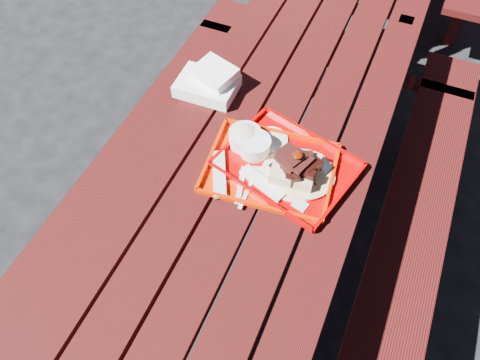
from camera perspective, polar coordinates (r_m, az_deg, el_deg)
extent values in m
plane|color=black|center=(2.20, 1.57, -9.58)|extent=(60.00, 60.00, 0.00)
cube|color=#430D0D|center=(1.67, -7.47, 5.37)|extent=(0.14, 2.40, 0.04)
cube|color=#430D0D|center=(1.62, -2.78, 3.82)|extent=(0.14, 2.40, 0.04)
cube|color=#430D0D|center=(1.58, 2.16, 2.15)|extent=(0.14, 2.40, 0.04)
cube|color=#430D0D|center=(1.55, 7.29, 0.40)|extent=(0.14, 2.40, 0.04)
cube|color=#430D0D|center=(1.54, 12.53, -1.39)|extent=(0.14, 2.40, 0.04)
cube|color=#430D0D|center=(2.01, -13.60, 2.04)|extent=(0.25, 2.40, 0.04)
cube|color=#430D0D|center=(2.65, -3.09, 12.42)|extent=(0.06, 0.06, 0.42)
cube|color=#430D0D|center=(1.81, 19.34, -9.61)|extent=(0.25, 2.40, 0.04)
cube|color=#430D0D|center=(2.50, 21.79, 4.48)|extent=(0.06, 0.06, 0.42)
cube|color=#430D0D|center=(2.54, 3.86, 15.16)|extent=(0.06, 0.06, 0.75)
cube|color=#430D0D|center=(2.46, 17.23, 11.03)|extent=(0.06, 0.06, 0.75)
cube|color=#430D0D|center=(2.45, 10.69, 14.18)|extent=(1.40, 0.06, 0.04)
cube|color=#430D0D|center=(3.38, 25.18, 17.75)|extent=(0.06, 0.06, 0.42)
cube|color=red|center=(1.53, 3.68, 1.25)|extent=(0.43, 0.35, 0.01)
cube|color=red|center=(1.62, 5.09, 5.74)|extent=(0.40, 0.06, 0.02)
cube|color=red|center=(1.43, 2.14, -3.16)|extent=(0.40, 0.06, 0.02)
cube|color=red|center=(1.51, 11.06, -0.21)|extent=(0.05, 0.31, 0.02)
cube|color=red|center=(1.55, -3.45, 3.26)|extent=(0.05, 0.31, 0.02)
cylinder|color=beige|center=(1.52, 6.68, 0.72)|extent=(0.22, 0.22, 0.01)
cube|color=#D4B689|center=(1.47, 6.32, 0.32)|extent=(0.14, 0.08, 0.04)
cube|color=#D4B689|center=(1.52, 7.24, 2.37)|extent=(0.14, 0.08, 0.04)
ellipsoid|color=#561203|center=(1.43, 7.10, 3.32)|extent=(0.03, 0.03, 0.01)
cylinder|color=silver|center=(1.57, 0.63, 5.18)|extent=(0.11, 0.11, 0.05)
ellipsoid|color=beige|center=(1.56, 0.63, 5.57)|extent=(0.09, 0.09, 0.04)
cylinder|color=white|center=(1.60, 3.82, 4.94)|extent=(0.11, 0.11, 0.01)
cube|color=silver|center=(1.50, -2.54, 0.74)|extent=(0.12, 0.18, 0.01)
cube|color=silver|center=(1.48, 0.08, -0.60)|extent=(0.05, 0.14, 0.01)
cube|color=silver|center=(1.47, 1.00, -1.14)|extent=(0.02, 0.16, 0.00)
cube|color=silver|center=(1.51, 2.10, 0.95)|extent=(0.06, 0.06, 0.00)
cube|color=#B10000|center=(1.54, 5.73, 1.62)|extent=(0.47, 0.41, 0.01)
cube|color=#B10000|center=(1.62, 8.93, 5.35)|extent=(0.39, 0.11, 0.02)
cube|color=#B10000|center=(1.45, 2.25, -1.88)|extent=(0.39, 0.11, 0.02)
cube|color=#B10000|center=(1.48, 12.16, -1.93)|extent=(0.09, 0.30, 0.02)
cube|color=#B10000|center=(1.60, -0.17, 5.49)|extent=(0.09, 0.30, 0.02)
cube|color=white|center=(1.52, 7.17, 0.98)|extent=(0.17, 0.17, 0.01)
cylinder|color=#CABC84|center=(1.51, 7.76, 0.77)|extent=(0.20, 0.20, 0.01)
cylinder|color=silver|center=(1.55, 1.81, 4.08)|extent=(0.10, 0.10, 0.05)
cylinder|color=white|center=(1.53, 1.84, 4.77)|extent=(0.11, 0.11, 0.01)
cube|color=silver|center=(1.48, 2.75, -0.39)|extent=(0.17, 0.10, 0.01)
cube|color=#AEC7C5|center=(1.45, 7.32, -3.02)|extent=(0.05, 0.05, 0.00)
cube|color=white|center=(1.77, -4.03, 11.36)|extent=(0.22, 0.17, 0.05)
cube|color=white|center=(1.75, -3.09, 12.87)|extent=(0.18, 0.16, 0.04)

